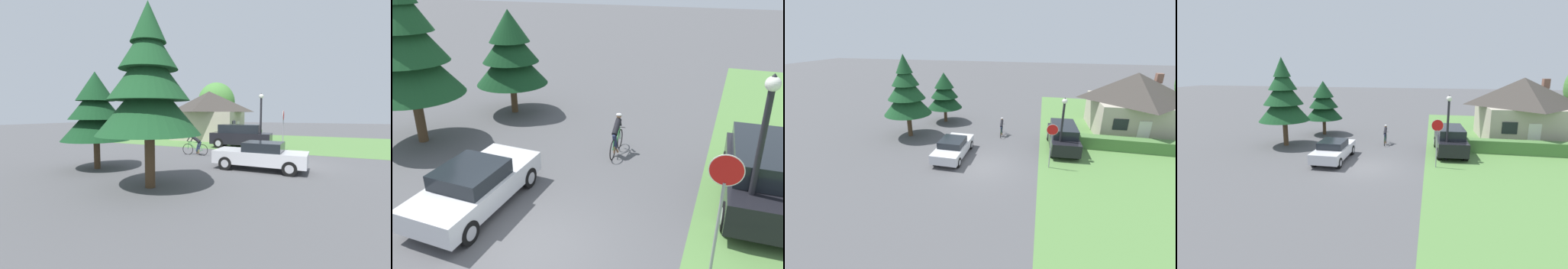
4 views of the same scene
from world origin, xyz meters
TOP-DOWN VIEW (x-y plane):
  - ground_plane at (0.00, 0.00)m, footprint 140.00×140.00m
  - grass_verge_right at (11.67, 4.00)m, footprint 16.00×36.00m
  - cottage_house at (11.36, 9.58)m, footprint 7.20×7.37m
  - hedge_row at (10.62, 4.94)m, footprint 8.82×0.90m
  - sedan_left_lane at (-2.32, 1.03)m, footprint 1.93×4.45m
  - cyclist at (0.40, 5.95)m, footprint 0.44×1.83m
  - parked_suv_right at (5.36, 4.26)m, footprint 2.26×4.86m
  - stop_sign at (4.35, 0.84)m, footprint 0.73×0.07m
  - street_lamp at (5.04, 2.58)m, footprint 0.35×0.35m
  - conifer_tall_near at (-7.30, 4.12)m, footprint 3.89×3.89m
  - conifer_tall_far at (-5.68, 8.54)m, footprint 3.35×3.35m

SIDE VIEW (x-z plane):
  - ground_plane at x=0.00m, z-range 0.00..0.00m
  - grass_verge_right at x=11.67m, z-range 0.00..0.01m
  - hedge_row at x=10.62m, z-range 0.00..0.96m
  - sedan_left_lane at x=-2.32m, z-range 0.01..1.39m
  - cyclist at x=0.40m, z-range -0.04..1.51m
  - parked_suv_right at x=5.36m, z-range 0.02..1.93m
  - stop_sign at x=4.35m, z-range 0.63..3.65m
  - street_lamp at x=5.04m, z-range 0.53..4.89m
  - cottage_house at x=11.36m, z-range 0.10..5.33m
  - conifer_tall_far at x=-5.68m, z-range 0.48..5.34m
  - conifer_tall_near at x=-7.30m, z-range 0.44..7.28m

